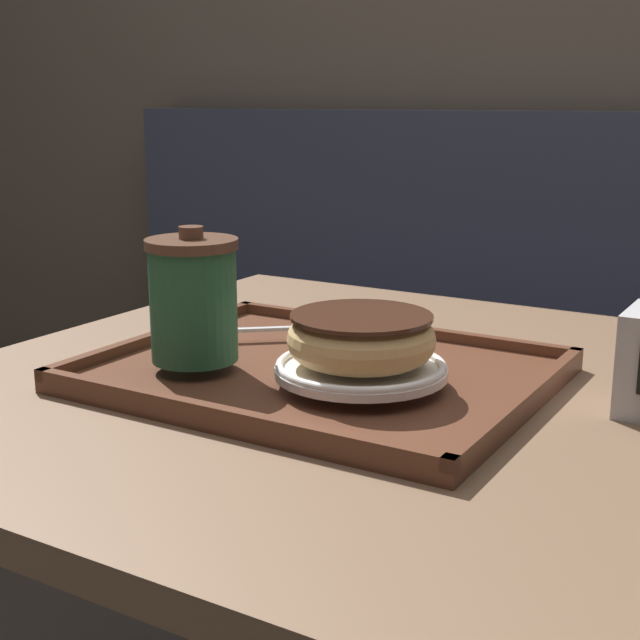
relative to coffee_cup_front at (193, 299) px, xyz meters
name	(u,v)px	position (x,y,z in m)	size (l,w,h in m)	color
wall_behind	(633,5)	(0.14, 1.19, 0.37)	(8.00, 0.05, 2.40)	brown
booth_bench	(437,444)	(-0.14, 0.96, -0.51)	(1.74, 0.44, 1.00)	#33384C
cafe_table	(358,548)	(0.14, 0.09, -0.28)	(0.82, 0.82, 0.74)	brown
serving_tray	(320,374)	(0.11, 0.07, -0.08)	(0.44, 0.35, 0.02)	#512D1E
coffee_cup_front	(193,299)	(0.00, 0.00, 0.00)	(0.09, 0.09, 0.13)	#235638
plate_with_chocolate_donut	(361,368)	(0.17, 0.04, -0.06)	(0.16, 0.16, 0.01)	white
donut_chocolate_glazed	(361,338)	(0.17, 0.04, -0.03)	(0.14, 0.14, 0.05)	#DBB270
spoon	(319,325)	(0.04, 0.17, -0.06)	(0.14, 0.12, 0.01)	silver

